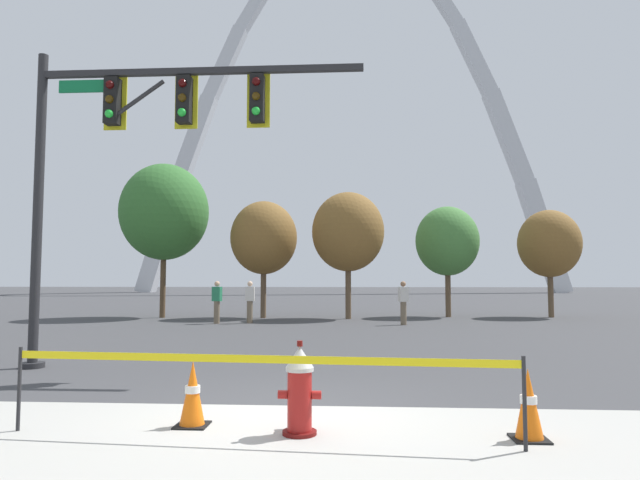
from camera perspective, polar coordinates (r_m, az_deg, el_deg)
name	(u,v)px	position (r m, az deg, el deg)	size (l,w,h in m)	color
ground_plane	(289,413)	(7.18, -3.18, -17.31)	(240.00, 240.00, 0.00)	#3D3D3F
fire_hydrant	(300,390)	(6.10, -2.10, -15.19)	(0.46, 0.48, 0.99)	#5E0F0D
caution_tape_barrier	(256,379)	(5.88, -6.59, -13.99)	(5.31, 0.43, 0.91)	#232326
traffic_cone_by_hydrant	(529,405)	(6.29, 20.66, -15.60)	(0.36, 0.36, 0.73)	black
traffic_cone_mid_sidewalk	(193,394)	(6.60, -12.97, -15.21)	(0.36, 0.36, 0.73)	black
traffic_signal_gantry	(129,141)	(11.29, -19.03, 9.57)	(6.42, 0.44, 6.00)	#232326
monument_arch	(348,124)	(74.98, 2.88, 11.84)	(56.03, 2.17, 50.52)	silver
tree_far_left	(164,212)	(25.34, -15.71, 2.78)	(3.85, 3.85, 6.74)	brown
tree_left_mid	(264,238)	(24.20, -5.80, 0.22)	(2.89, 2.89, 5.06)	brown
tree_center_left	(348,232)	(23.58, 2.90, 0.84)	(3.07, 3.07, 5.37)	brown
tree_center_right	(447,241)	(25.36, 12.95, -0.13)	(2.81, 2.81, 4.91)	brown
tree_right_mid	(549,244)	(26.49, 22.50, -0.36)	(2.70, 2.70, 4.73)	brown
pedestrian_walking_left	(403,302)	(20.56, 8.57, -6.36)	(0.39, 0.32, 1.59)	brown
pedestrian_standing_center	(217,302)	(21.29, -10.56, -6.26)	(0.38, 0.29, 1.59)	brown
pedestrian_walking_right	(250,302)	(21.28, -7.23, -6.30)	(0.35, 0.22, 1.59)	brown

